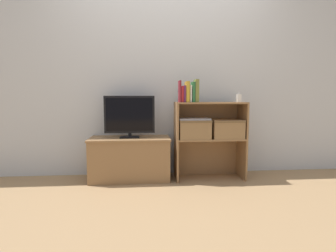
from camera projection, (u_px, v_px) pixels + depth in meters
ground_plane at (169, 184)px, 2.88m from camera, size 16.00×16.00×0.00m
wall_back at (166, 77)px, 3.20m from camera, size 10.00×0.05×2.40m
tv_stand at (130, 158)px, 3.02m from camera, size 0.91×0.44×0.49m
tv at (130, 116)px, 2.97m from camera, size 0.57×0.14×0.48m
bookshelf_lower_tier at (208, 152)px, 3.12m from camera, size 0.80×0.34×0.48m
bookshelf_upper_tier at (209, 115)px, 3.07m from camera, size 0.80×0.34×0.41m
book_maroon at (180, 91)px, 2.88m from camera, size 0.02×0.13×0.24m
book_crimson at (182, 94)px, 2.89m from camera, size 0.02×0.12×0.18m
book_plum at (184, 94)px, 2.89m from camera, size 0.02×0.13×0.18m
book_mustard at (187, 92)px, 2.89m from camera, size 0.04×0.15×0.23m
book_ivory at (190, 94)px, 2.90m from camera, size 0.02×0.14×0.19m
book_forest at (193, 92)px, 2.90m from camera, size 0.03×0.13×0.22m
book_olive at (196, 91)px, 2.90m from camera, size 0.04×0.13×0.25m
baby_monitor at (239, 98)px, 3.02m from camera, size 0.05×0.03×0.12m
storage_basket_left at (194, 128)px, 2.99m from camera, size 0.36×0.31×0.21m
storage_basket_right at (226, 128)px, 3.03m from camera, size 0.36×0.31×0.21m
laptop at (194, 119)px, 2.98m from camera, size 0.35×0.23×0.02m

